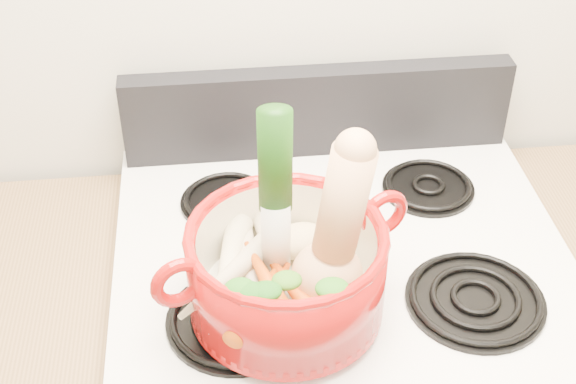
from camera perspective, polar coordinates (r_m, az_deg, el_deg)
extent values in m
cube|color=silver|center=(1.41, 3.77, -4.28)|extent=(0.78, 0.67, 0.03)
cube|color=black|center=(1.58, 2.14, 5.79)|extent=(0.76, 0.05, 0.18)
cylinder|color=black|center=(1.26, -3.62, -8.93)|extent=(0.22, 0.22, 0.02)
cylinder|color=black|center=(1.32, 13.18, -7.38)|extent=(0.22, 0.22, 0.02)
cylinder|color=black|center=(1.48, -4.34, -0.55)|extent=(0.17, 0.17, 0.02)
cylinder|color=black|center=(1.54, 9.95, 0.43)|extent=(0.17, 0.17, 0.02)
cylinder|color=#980C0A|center=(1.21, -0.11, -5.66)|extent=(0.39, 0.39, 0.15)
torus|color=#980C0A|center=(1.13, -7.80, -6.40)|extent=(0.08, 0.05, 0.08)
torus|color=#980C0A|center=(1.25, 6.83, -1.51)|extent=(0.08, 0.05, 0.08)
cylinder|color=beige|center=(1.17, -0.91, -0.17)|extent=(0.05, 0.07, 0.32)
ellipsoid|color=#DAB886|center=(1.29, 0.75, -3.55)|extent=(0.11, 0.10, 0.05)
cone|color=beige|center=(1.24, -2.63, -5.65)|extent=(0.08, 0.25, 0.07)
cone|color=#EEE8C2|center=(1.23, -4.40, -5.79)|extent=(0.10, 0.23, 0.06)
cone|color=beige|center=(1.26, -1.17, -4.23)|extent=(0.06, 0.18, 0.05)
cone|color=beige|center=(1.22, -4.22, -5.79)|extent=(0.19, 0.17, 0.06)
cone|color=red|center=(1.20, -1.07, -7.53)|extent=(0.07, 0.17, 0.05)
cone|color=#CF410A|center=(1.19, -1.22, -7.76)|extent=(0.10, 0.15, 0.05)
cone|color=#DE3F0B|center=(1.19, 0.65, -7.33)|extent=(0.11, 0.19, 0.05)
cone|color=#D7550A|center=(1.17, -2.40, -8.08)|extent=(0.10, 0.14, 0.04)
cone|color=#D6600A|center=(1.20, -1.60, -6.28)|extent=(0.08, 0.17, 0.05)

